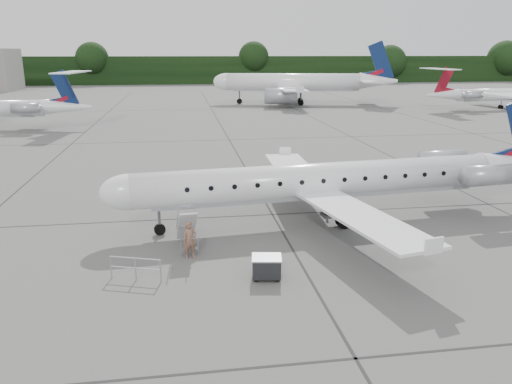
{
  "coord_description": "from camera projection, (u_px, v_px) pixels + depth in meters",
  "views": [
    {
      "loc": [
        -10.21,
        -23.04,
        9.28
      ],
      "look_at": [
        -6.53,
        1.43,
        2.3
      ],
      "focal_mm": 35.0,
      "sensor_mm": 36.0,
      "label": 1
    }
  ],
  "objects": [
    {
      "name": "ground",
      "position": [
        384.0,
        237.0,
        25.91
      ],
      "size": [
        320.0,
        320.0,
        0.0
      ],
      "primitive_type": "plane",
      "color": "#5F5F5C",
      "rests_on": "ground"
    },
    {
      "name": "treeline",
      "position": [
        214.0,
        70.0,
        148.55
      ],
      "size": [
        260.0,
        4.0,
        8.0
      ],
      "primitive_type": "cube",
      "color": "black",
      "rests_on": "ground"
    },
    {
      "name": "main_regional_jet",
      "position": [
        320.0,
        163.0,
        27.34
      ],
      "size": [
        27.92,
        21.29,
        6.73
      ],
      "primitive_type": null,
      "rotation": [
        0.0,
        0.0,
        0.09
      ],
      "color": "white",
      "rests_on": "ground"
    },
    {
      "name": "airstair",
      "position": [
        187.0,
        227.0,
        24.21
      ],
      "size": [
        1.06,
        2.34,
        2.11
      ],
      "primitive_type": null,
      "rotation": [
        0.0,
        0.0,
        0.09
      ],
      "color": "white",
      "rests_on": "ground"
    },
    {
      "name": "passenger",
      "position": [
        190.0,
        240.0,
        23.06
      ],
      "size": [
        0.72,
        0.56,
        1.76
      ],
      "primitive_type": "imported",
      "rotation": [
        0.0,
        0.0,
        0.23
      ],
      "color": "brown",
      "rests_on": "ground"
    },
    {
      "name": "safety_railing",
      "position": [
        136.0,
        269.0,
        20.85
      ],
      "size": [
        2.11,
        0.78,
        1.0
      ],
      "primitive_type": null,
      "rotation": [
        0.0,
        0.0,
        -0.33
      ],
      "color": "#999CA1",
      "rests_on": "ground"
    },
    {
      "name": "baggage_cart",
      "position": [
        267.0,
        267.0,
        21.05
      ],
      "size": [
        1.32,
        1.13,
        1.03
      ],
      "primitive_type": null,
      "rotation": [
        0.0,
        0.0,
        -0.15
      ],
      "color": "black",
      "rests_on": "ground"
    },
    {
      "name": "bg_narrowbody",
      "position": [
        293.0,
        73.0,
        89.75
      ],
      "size": [
        34.59,
        27.95,
        11.02
      ],
      "primitive_type": null,
      "rotation": [
        0.0,
        0.0,
        -0.21
      ],
      "color": "white",
      "rests_on": "ground"
    }
  ]
}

